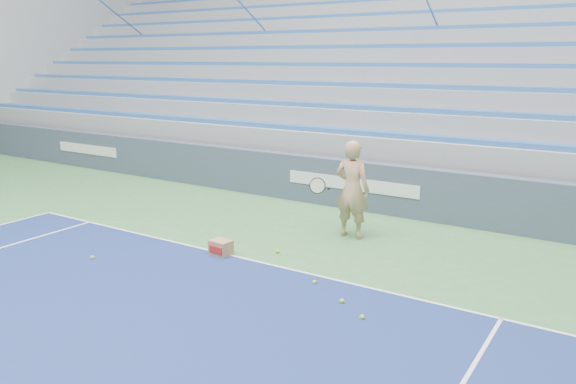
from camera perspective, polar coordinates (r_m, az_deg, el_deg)
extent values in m
cube|color=white|center=(9.59, -4.02, -6.84)|extent=(10.97, 0.05, 0.00)
cube|color=#3C475B|center=(12.74, 6.71, 0.74)|extent=(30.00, 0.30, 1.10)
cube|color=white|center=(18.35, -19.73, 4.10)|extent=(2.60, 0.02, 0.28)
cube|color=white|center=(12.59, 6.40, 0.82)|extent=(3.20, 0.02, 0.28)
cube|color=gray|center=(16.88, 13.53, 3.59)|extent=(30.00, 8.50, 1.10)
cube|color=gray|center=(16.77, 13.68, 6.29)|extent=(30.00, 8.50, 0.50)
cube|color=#2E5DA8|center=(13.15, 8.14, 5.98)|extent=(29.60, 0.42, 0.11)
cube|color=gray|center=(17.12, 14.25, 8.08)|extent=(30.00, 7.65, 0.50)
cube|color=#2E5DA8|center=(13.87, 9.69, 8.39)|extent=(29.60, 0.42, 0.11)
cube|color=gray|center=(17.48, 14.80, 9.80)|extent=(30.00, 6.80, 0.50)
cube|color=#2E5DA8|center=(14.62, 11.11, 10.55)|extent=(29.60, 0.42, 0.11)
cube|color=gray|center=(17.87, 15.33, 11.45)|extent=(30.00, 5.95, 0.50)
cube|color=#2E5DA8|center=(15.40, 12.39, 12.49)|extent=(29.60, 0.42, 0.11)
cube|color=gray|center=(18.26, 15.84, 13.02)|extent=(30.00, 5.10, 0.50)
cube|color=#2E5DA8|center=(16.20, 13.57, 14.24)|extent=(29.60, 0.42, 0.11)
cube|color=gray|center=(18.68, 16.34, 14.53)|extent=(30.00, 4.25, 0.50)
cube|color=#2E5DA8|center=(17.02, 14.65, 15.81)|extent=(29.60, 0.42, 0.11)
cube|color=gray|center=(19.10, 16.82, 15.96)|extent=(30.00, 3.40, 0.50)
cube|color=#2E5DA8|center=(17.86, 15.65, 17.23)|extent=(29.60, 0.42, 0.11)
cube|color=gray|center=(19.54, 17.29, 17.34)|extent=(30.00, 2.55, 0.50)
cube|color=gray|center=(25.89, -20.38, 12.03)|extent=(0.30, 8.80, 6.10)
cube|color=gray|center=(21.01, 18.26, 13.68)|extent=(31.00, 0.40, 7.30)
cylinder|color=#3063AA|center=(23.50, -15.84, 16.07)|extent=(0.05, 8.53, 5.04)
cylinder|color=#3063AA|center=(19.48, -3.42, 17.17)|extent=(0.05, 8.53, 5.04)
cylinder|color=#3063AA|center=(16.70, 14.33, 17.41)|extent=(0.05, 8.53, 5.04)
imported|color=tan|center=(10.61, 6.54, 0.27)|extent=(0.69, 0.46, 1.86)
cylinder|color=black|center=(10.54, 4.23, 0.34)|extent=(0.12, 0.27, 0.08)
cylinder|color=beige|center=(10.33, 3.01, 0.65)|extent=(0.29, 0.16, 0.28)
torus|color=black|center=(10.33, 3.01, 0.65)|extent=(0.31, 0.18, 0.30)
cube|color=#A1724E|center=(9.83, -6.82, -5.65)|extent=(0.38, 0.30, 0.27)
cube|color=#B21E19|center=(9.73, -7.36, -5.87)|extent=(0.29, 0.03, 0.12)
sphere|color=#ABDC2D|center=(8.01, 5.50, -10.98)|extent=(0.07, 0.07, 0.07)
sphere|color=#ABDC2D|center=(10.16, -19.27, -6.30)|extent=(0.07, 0.07, 0.07)
sphere|color=#ABDC2D|center=(7.59, 7.55, -12.49)|extent=(0.07, 0.07, 0.07)
sphere|color=#ABDC2D|center=(9.90, -1.07, -6.04)|extent=(0.07, 0.07, 0.07)
sphere|color=#ABDC2D|center=(8.61, 2.71, -9.14)|extent=(0.07, 0.07, 0.07)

